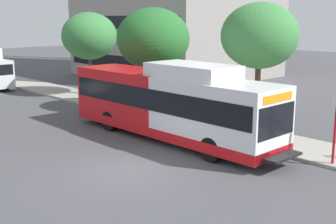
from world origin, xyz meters
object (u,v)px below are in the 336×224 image
Objects in this scene: transit_bus at (170,104)px; bus_stop_sign_pole at (335,125)px; street_tree_mid_block at (153,39)px; street_tree_far_block at (89,36)px; street_tree_near_stop at (260,36)px.

bus_stop_sign_pole is (1.76, -7.16, -0.05)m from transit_bus.
street_tree_far_block is at bearing 87.25° from street_tree_mid_block.
transit_bus is 7.37m from bus_stop_sign_pole.
street_tree_far_block is at bearing 72.52° from transit_bus.
street_tree_mid_block is at bearing 55.57° from transit_bus.
street_tree_near_stop is at bearing -89.24° from street_tree_far_block.
transit_bus is 13.31m from street_tree_far_block.
transit_bus is 2.09× the size of street_tree_far_block.
street_tree_near_stop is (2.35, 5.24, 3.10)m from bus_stop_sign_pole.
street_tree_far_block is at bearing 83.73° from bus_stop_sign_pole.
street_tree_mid_block is (1.81, 12.37, 2.73)m from bus_stop_sign_pole.
street_tree_far_block is (-0.19, 14.36, -0.43)m from street_tree_near_stop.
bus_stop_sign_pole is at bearing -76.15° from transit_bus.
street_tree_mid_block is (-0.54, 7.13, -0.37)m from street_tree_near_stop.
street_tree_far_block is (3.92, 12.45, 2.61)m from transit_bus.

